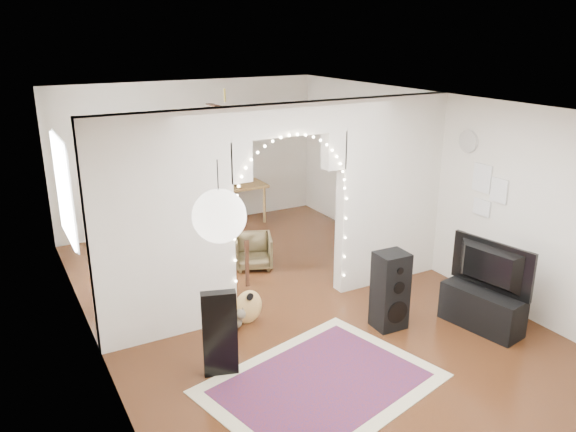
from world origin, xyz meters
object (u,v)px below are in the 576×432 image
acoustic_guitar (248,294)px  floor_speaker (390,291)px  dining_table (232,188)px  dining_chair_left (189,283)px  dining_chair_right (253,251)px  media_console (482,309)px  bookcase (167,197)px

acoustic_guitar → floor_speaker: (1.51, -0.92, 0.08)m
dining_table → dining_chair_left: bearing=-123.4°
acoustic_guitar → dining_chair_right: acoustic_guitar is taller
acoustic_guitar → media_console: size_ratio=0.95×
bookcase → floor_speaker: bearing=-80.4°
acoustic_guitar → media_console: 2.92m
floor_speaker → media_console: 1.17m
bookcase → acoustic_guitar: bearing=-99.5°
bookcase → dining_table: size_ratio=1.25×
media_console → bookcase: (-2.43, 5.01, 0.51)m
media_console → dining_chair_left: size_ratio=1.81×
dining_chair_left → dining_chair_right: size_ratio=0.95×
acoustic_guitar → dining_chair_right: size_ratio=1.65×
media_console → dining_table: 5.36m
dining_chair_left → dining_chair_right: dining_chair_right is taller
dining_table → dining_chair_right: (-0.60, -2.17, -0.42)m
bookcase → dining_chair_right: (0.75, -1.94, -0.49)m
media_console → bookcase: size_ratio=0.66×
dining_chair_left → bookcase: bearing=66.7°
bookcase → dining_chair_left: (-0.51, -2.53, -0.50)m
media_console → dining_table: (-1.08, 5.24, 0.43)m
dining_chair_right → media_console: bearing=-39.4°
media_console → dining_chair_left: (-2.94, 2.48, 0.00)m
acoustic_guitar → dining_table: 4.02m
dining_table → acoustic_guitar: bearing=-110.3°
acoustic_guitar → dining_chair_left: acoustic_guitar is taller
bookcase → dining_chair_left: bearing=-109.7°
media_console → dining_table: bearing=91.2°
floor_speaker → dining_table: (-0.08, 4.67, 0.19)m
media_console → dining_chair_left: 3.84m
dining_chair_left → acoustic_guitar: bearing=-78.3°
acoustic_guitar → floor_speaker: acoustic_guitar is taller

